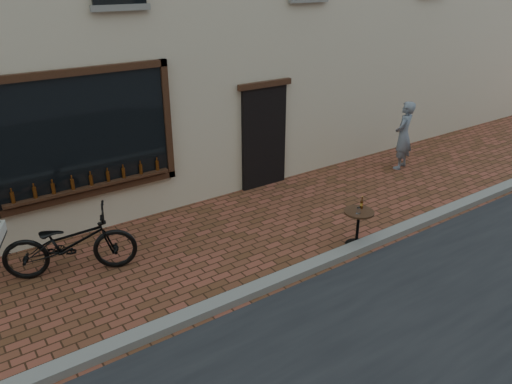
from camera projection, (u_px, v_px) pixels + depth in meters
ground at (295, 286)px, 7.61m from camera, size 90.00×90.00×0.00m
kerb at (287, 276)px, 7.73m from camera, size 90.00×0.25×0.12m
cargo_bicycle at (67, 243)px, 7.73m from camera, size 2.44×1.41×1.13m
bistro_table at (358, 221)px, 8.55m from camera, size 0.52×0.52×0.88m
pedestrian at (403, 135)px, 11.83m from camera, size 0.69×0.57×1.64m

